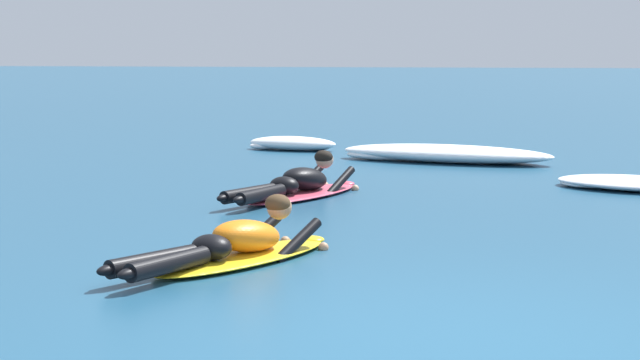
{
  "coord_description": "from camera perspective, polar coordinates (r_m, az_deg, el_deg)",
  "views": [
    {
      "loc": [
        0.19,
        -6.43,
        1.74
      ],
      "look_at": [
        -1.41,
        4.55,
        0.36
      ],
      "focal_mm": 62.59,
      "sensor_mm": 36.0,
      "label": 1
    }
  ],
  "objects": [
    {
      "name": "surfer_near",
      "position": [
        8.81,
        -4.38,
        -3.38
      ],
      "size": [
        1.54,
        2.34,
        0.54
      ],
      "color": "yellow",
      "rests_on": "ground"
    },
    {
      "name": "whitewater_mid_right",
      "position": [
        13.74,
        15.89,
        -0.16
      ],
      "size": [
        2.14,
        1.66,
        0.15
      ],
      "color": "white",
      "rests_on": "ground"
    },
    {
      "name": "surfer_far",
      "position": [
        12.46,
        -1.13,
        -0.29
      ],
      "size": [
        1.39,
        2.43,
        0.55
      ],
      "color": "#E54C66",
      "rests_on": "ground"
    },
    {
      "name": "whitewater_back",
      "position": [
        17.96,
        -1.4,
        1.87
      ],
      "size": [
        1.58,
        0.93,
        0.22
      ],
      "color": "white",
      "rests_on": "ground"
    },
    {
      "name": "whitewater_far_band",
      "position": [
        16.28,
        6.48,
        1.33
      ],
      "size": [
        3.28,
        1.68,
        0.25
      ],
      "color": "white",
      "rests_on": "ground"
    },
    {
      "name": "ground_plane",
      "position": [
        16.53,
        7.59,
        0.99
      ],
      "size": [
        120.0,
        120.0,
        0.0
      ],
      "primitive_type": "plane",
      "color": "navy"
    }
  ]
}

